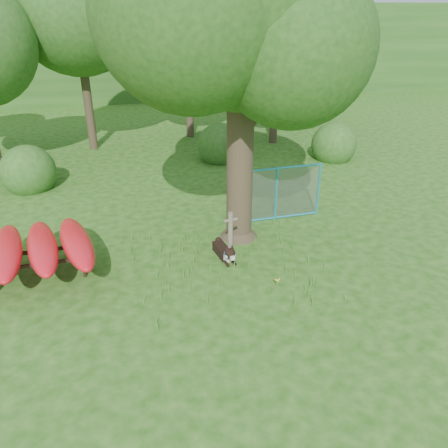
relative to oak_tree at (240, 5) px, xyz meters
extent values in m
plane|color=#1C490E|center=(-0.85, -2.41, -5.56)|extent=(80.00, 80.00, 0.00)
cylinder|color=#34291C|center=(0.05, -0.03, -2.96)|extent=(0.79, 0.79, 5.22)
cone|color=#34291C|center=(0.05, -0.03, -5.30)|extent=(1.18, 1.18, 0.52)
sphere|color=#1D4614|center=(1.36, 0.88, -0.35)|extent=(3.76, 3.76, 3.76)
sphere|color=#1D4614|center=(-1.19, -0.71, -0.14)|extent=(3.96, 3.96, 3.96)
sphere|color=#1D4614|center=(0.82, -1.15, -0.77)|extent=(3.34, 3.34, 3.34)
cylinder|color=#34291C|center=(0.67, 0.10, -2.23)|extent=(1.35, 0.94, 1.11)
cylinder|color=#34291C|center=(-0.50, 0.07, -1.81)|extent=(1.22, 0.54, 1.07)
cylinder|color=brown|center=(-0.49, -1.18, -4.93)|extent=(0.13, 0.13, 1.26)
cylinder|color=brown|center=(-0.49, -1.18, -4.50)|extent=(0.35, 0.12, 0.07)
cylinder|color=black|center=(-3.90, -1.09, -5.34)|extent=(0.08, 0.08, 0.45)
cylinder|color=black|center=(-3.92, -0.46, -5.34)|extent=(0.08, 0.08, 0.45)
cube|color=black|center=(-5.08, -1.14, -5.09)|extent=(2.73, 0.18, 0.07)
cube|color=black|center=(-5.10, -0.51, -5.09)|extent=(2.73, 0.18, 0.07)
ellipsoid|color=red|center=(-5.46, -0.84, -4.84)|extent=(1.03, 2.79, 0.44)
ellipsoid|color=red|center=(-4.73, -0.81, -4.84)|extent=(1.12, 2.80, 0.44)
ellipsoid|color=red|center=(-4.00, -0.78, -4.84)|extent=(1.20, 2.80, 0.44)
cube|color=black|center=(-0.62, -0.92, -5.44)|extent=(0.36, 0.74, 0.24)
cube|color=silver|center=(-0.58, -1.22, -5.45)|extent=(0.24, 0.17, 0.22)
sphere|color=black|center=(-0.55, -1.40, -5.26)|extent=(0.26, 0.26, 0.26)
cube|color=silver|center=(-0.54, -1.52, -5.30)|extent=(0.12, 0.15, 0.09)
sphere|color=silver|center=(-0.63, -1.43, -5.30)|extent=(0.12, 0.12, 0.12)
sphere|color=silver|center=(-0.47, -1.41, -5.30)|extent=(0.12, 0.12, 0.12)
cone|color=black|center=(-0.63, -1.37, -5.12)|extent=(0.10, 0.11, 0.13)
cone|color=black|center=(-0.49, -1.35, -5.12)|extent=(0.12, 0.13, 0.13)
cylinder|color=black|center=(-0.65, -1.38, -5.51)|extent=(0.11, 0.31, 0.07)
cylinder|color=black|center=(-0.47, -1.36, -5.51)|extent=(0.11, 0.31, 0.07)
sphere|color=black|center=(-0.63, -0.53, -5.34)|extent=(0.16, 0.16, 0.16)
torus|color=blue|center=(-0.57, -1.32, -5.32)|extent=(0.26, 0.11, 0.25)
cylinder|color=#28A0BF|center=(0.04, 0.70, -4.77)|extent=(0.07, 0.07, 1.59)
cylinder|color=#28A0BF|center=(1.37, 0.74, -4.77)|extent=(0.07, 0.07, 1.59)
cylinder|color=#28A0BF|center=(2.69, 0.78, -4.77)|extent=(0.07, 0.07, 1.59)
cylinder|color=#28A0BF|center=(1.37, 0.74, -4.01)|extent=(2.65, 0.14, 0.06)
cylinder|color=#28A0BF|center=(1.37, 0.74, -5.52)|extent=(2.65, 0.14, 0.06)
plane|color=gray|center=(1.37, 0.74, -4.77)|extent=(2.64, 0.08, 2.64)
cylinder|color=#427F29|center=(0.17, -2.63, -5.46)|extent=(0.02, 0.02, 0.22)
sphere|color=yellow|center=(0.17, -2.63, -5.35)|extent=(0.04, 0.04, 0.04)
sphere|color=yellow|center=(0.22, -2.62, -5.34)|extent=(0.04, 0.04, 0.04)
sphere|color=yellow|center=(0.15, -2.58, -5.36)|extent=(0.04, 0.04, 0.04)
sphere|color=yellow|center=(0.18, -2.66, -5.35)|extent=(0.04, 0.04, 0.04)
sphere|color=yellow|center=(0.15, -2.64, -5.34)|extent=(0.04, 0.04, 0.04)
cylinder|color=#34291C|center=(-3.85, 9.59, -2.94)|extent=(0.36, 0.36, 5.25)
sphere|color=#24521A|center=(-3.85, 9.59, 0.06)|extent=(5.20, 5.20, 5.20)
cylinder|color=#34291C|center=(0.65, 10.59, -3.64)|extent=(0.36, 0.36, 3.85)
sphere|color=#24521A|center=(0.65, 10.59, -1.44)|extent=(4.00, 4.00, 4.00)
cylinder|color=#34291C|center=(4.15, 8.59, -3.18)|extent=(0.36, 0.36, 4.76)
sphere|color=#24521A|center=(4.15, 8.59, -0.46)|extent=(4.80, 4.80, 4.80)
cylinder|color=#34291C|center=(7.15, 11.59, -3.11)|extent=(0.36, 0.36, 4.90)
sphere|color=#24521A|center=(7.15, 11.59, -0.31)|extent=(4.60, 4.60, 4.60)
sphere|color=#24521A|center=(-5.85, 5.09, -5.56)|extent=(1.80, 1.80, 1.80)
sphere|color=#24521A|center=(5.65, 5.59, -5.56)|extent=(1.80, 1.80, 1.80)
sphere|color=#24521A|center=(1.15, 6.59, -5.56)|extent=(1.80, 1.80, 1.80)
cube|color=#24521A|center=(-0.85, 25.59, -2.56)|extent=(80.00, 12.00, 6.00)
camera|label=1|loc=(-2.88, -10.04, -0.11)|focal=35.00mm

